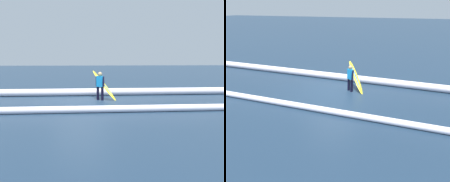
{
  "view_description": "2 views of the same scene",
  "coord_description": "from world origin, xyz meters",
  "views": [
    {
      "loc": [
        -0.23,
        12.58,
        2.1
      ],
      "look_at": [
        -1.45,
        1.02,
        0.67
      ],
      "focal_mm": 40.78,
      "sensor_mm": 36.0,
      "label": 1
    },
    {
      "loc": [
        -4.83,
        11.51,
        4.56
      ],
      "look_at": [
        -1.07,
        1.56,
        0.73
      ],
      "focal_mm": 38.32,
      "sensor_mm": 36.0,
      "label": 2
    }
  ],
  "objects": [
    {
      "name": "wave_crest_midground",
      "position": [
        2.63,
        2.53,
        0.14
      ],
      "size": [
        23.97,
        0.78,
        0.28
      ],
      "primitive_type": "cylinder",
      "rotation": [
        0.0,
        1.57,
        -0.02
      ],
      "color": "white",
      "rests_on": "ground_plane"
    },
    {
      "name": "wave_crest_foreground",
      "position": [
        -0.85,
        -2.32,
        0.21
      ],
      "size": [
        21.54,
        0.95,
        0.42
      ],
      "primitive_type": "cylinder",
      "rotation": [
        0.0,
        1.57,
        -0.02
      ],
      "color": "white",
      "rests_on": "ground_plane"
    },
    {
      "name": "surfboard",
      "position": [
        -1.22,
        -0.88,
        0.75
      ],
      "size": [
        1.36,
        1.42,
        1.54
      ],
      "color": "yellow",
      "rests_on": "ground_plane"
    },
    {
      "name": "surfer",
      "position": [
        -0.99,
        -0.58,
        0.82
      ],
      "size": [
        0.43,
        0.45,
        1.47
      ],
      "rotation": [
        0.0,
        0.0,
        2.49
      ],
      "color": "black",
      "rests_on": "ground_plane"
    },
    {
      "name": "ground_plane",
      "position": [
        0.0,
        0.0,
        0.0
      ],
      "size": [
        163.79,
        163.79,
        0.0
      ],
      "primitive_type": "plane",
      "color": "#1D3147"
    }
  ]
}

